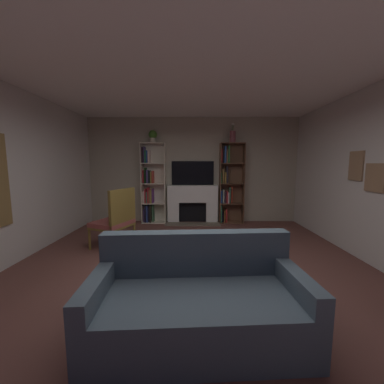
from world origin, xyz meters
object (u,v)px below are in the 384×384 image
at_px(bookshelf_right, 229,184).
at_px(potted_plant, 153,136).
at_px(armchair, 116,219).
at_px(tv, 193,173).
at_px(fireplace, 193,203).
at_px(couch, 198,305).
at_px(vase_with_flowers, 233,137).
at_px(bookshelf_left, 151,186).

bearing_deg(bookshelf_right, potted_plant, -178.92).
distance_m(bookshelf_right, armchair, 3.08).
distance_m(tv, potted_plant, 1.42).
height_order(fireplace, couch, fireplace).
relative_size(bookshelf_right, couch, 1.09).
bearing_deg(vase_with_flowers, couch, -103.10).
bearing_deg(bookshelf_right, armchair, -141.27).
bearing_deg(vase_with_flowers, armchair, -142.70).
xyz_separation_m(tv, potted_plant, (-1.03, -0.12, 0.97)).
relative_size(tv, bookshelf_left, 0.53).
height_order(fireplace, potted_plant, potted_plant).
distance_m(bookshelf_right, potted_plant, 2.35).
bearing_deg(fireplace, bookshelf_right, 1.02).
bearing_deg(couch, bookshelf_right, 78.02).
bearing_deg(armchair, tv, 54.44).
distance_m(potted_plant, couch, 4.69).
xyz_separation_m(bookshelf_left, armchair, (-0.31, -1.89, -0.43)).
relative_size(tv, couch, 0.58).
bearing_deg(tv, armchair, -125.56).
xyz_separation_m(bookshelf_left, vase_with_flowers, (2.14, -0.03, 1.29)).
xyz_separation_m(bookshelf_left, potted_plant, (0.08, -0.03, 1.31)).
bearing_deg(tv, couch, -88.95).
bearing_deg(potted_plant, bookshelf_left, 161.60).
bearing_deg(vase_with_flowers, bookshelf_right, 153.65).
xyz_separation_m(tv, couch, (0.08, -4.21, -1.03)).
xyz_separation_m(tv, bookshelf_left, (-1.11, -0.09, -0.34)).
bearing_deg(tv, potted_plant, -173.36).
relative_size(fireplace, bookshelf_right, 0.68).
bearing_deg(bookshelf_left, bookshelf_right, 0.28).
relative_size(fireplace, tv, 1.27).
bearing_deg(fireplace, armchair, -126.96).
relative_size(bookshelf_left, vase_with_flowers, 4.23).
bearing_deg(couch, bookshelf_left, 106.09).
height_order(vase_with_flowers, armchair, vase_with_flowers).
relative_size(bookshelf_left, armchair, 1.89).
distance_m(bookshelf_left, couch, 4.35).
bearing_deg(tv, bookshelf_right, -4.95).
height_order(bookshelf_right, armchair, bookshelf_right).
height_order(bookshelf_right, couch, bookshelf_right).
relative_size(fireplace, couch, 0.74).
distance_m(vase_with_flowers, armchair, 3.53).
bearing_deg(bookshelf_right, fireplace, -178.98).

